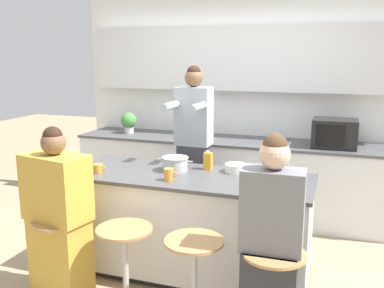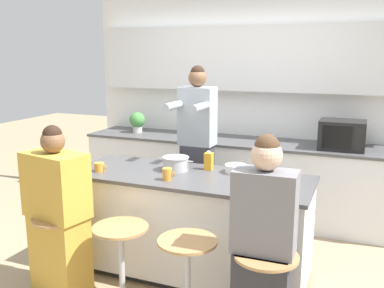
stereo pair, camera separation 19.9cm
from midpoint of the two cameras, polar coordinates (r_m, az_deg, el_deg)
ground_plane at (r=3.92m, az=1.07°, el=-16.67°), size 16.00×16.00×0.00m
wall_back at (r=5.21m, az=8.52°, el=8.10°), size 4.02×0.22×2.70m
back_counter at (r=5.09m, az=7.26°, el=-4.47°), size 3.73×0.69×0.90m
kitchen_island at (r=3.73m, az=1.10°, el=-10.63°), size 2.05×0.78×0.88m
bar_stool_leftmost at (r=3.60m, az=-15.55°, el=-13.21°), size 0.41×0.41×0.63m
bar_stool_center_left at (r=3.33m, az=-7.64°, el=-15.00°), size 0.41×0.41×0.63m
bar_stool_center_right at (r=3.10m, az=1.32°, el=-17.05°), size 0.41×0.41×0.63m
person_cooking at (r=4.25m, az=2.02°, el=-1.55°), size 0.35×0.54×1.77m
person_wrapped_blanket at (r=3.52m, az=-15.91°, el=-9.26°), size 0.55×0.38×1.35m
person_seated_near at (r=2.88m, az=11.49°, el=-13.69°), size 0.40×0.27×1.40m
cooking_pot at (r=3.71m, az=-0.63°, el=-2.63°), size 0.32×0.23×0.12m
fruit_bowl at (r=3.37m, az=12.94°, el=-5.00°), size 0.22×0.22×0.06m
mixing_bowl_steel at (r=3.67m, az=7.41°, el=-3.28°), size 0.19×0.19×0.07m
coffee_cup_near at (r=3.74m, az=-10.77°, el=-3.05°), size 0.12×0.09×0.08m
coffee_cup_far at (r=3.43m, az=-1.65°, el=-4.05°), size 0.11×0.08×0.10m
banana_bunch at (r=3.26m, az=9.25°, el=-5.53°), size 0.16×0.12×0.05m
juice_carton at (r=3.74m, az=3.77°, el=-2.30°), size 0.07×0.07×0.17m
microwave at (r=4.75m, az=20.52°, el=1.15°), size 0.46×0.36×0.30m
potted_plant at (r=5.44m, az=-6.26°, el=3.06°), size 0.20×0.20×0.26m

